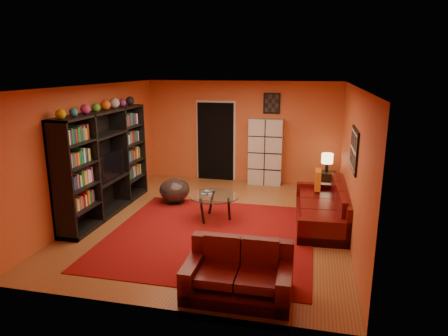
% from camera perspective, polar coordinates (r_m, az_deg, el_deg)
% --- Properties ---
extents(floor, '(6.00, 6.00, 0.00)m').
position_cam_1_polar(floor, '(7.91, -1.35, -7.55)').
color(floor, brown).
rests_on(floor, ground).
extents(ceiling, '(6.00, 6.00, 0.00)m').
position_cam_1_polar(ceiling, '(7.35, -1.47, 11.63)').
color(ceiling, white).
rests_on(ceiling, wall_back).
extents(wall_back, '(6.00, 0.00, 6.00)m').
position_cam_1_polar(wall_back, '(10.41, 2.60, 5.19)').
color(wall_back, '#C4552B').
rests_on(wall_back, floor).
extents(wall_front, '(6.00, 0.00, 6.00)m').
position_cam_1_polar(wall_front, '(4.78, -10.20, -5.98)').
color(wall_front, '#C4552B').
rests_on(wall_front, floor).
extents(wall_left, '(0.00, 6.00, 6.00)m').
position_cam_1_polar(wall_left, '(8.47, -18.07, 2.41)').
color(wall_left, '#C4552B').
rests_on(wall_left, floor).
extents(wall_right, '(0.00, 6.00, 6.00)m').
position_cam_1_polar(wall_right, '(7.34, 17.89, 0.68)').
color(wall_right, '#C4552B').
rests_on(wall_right, floor).
extents(rug, '(3.60, 3.60, 0.01)m').
position_cam_1_polar(rug, '(7.25, -1.93, -9.57)').
color(rug, '#5E0A0B').
rests_on(rug, floor).
extents(doorway, '(0.95, 0.10, 2.04)m').
position_cam_1_polar(doorway, '(10.56, -1.20, 3.79)').
color(doorway, black).
rests_on(doorway, floor).
extents(wall_art_right, '(0.03, 1.00, 0.70)m').
position_cam_1_polar(wall_art_right, '(6.98, 18.11, 2.52)').
color(wall_art_right, black).
rests_on(wall_art_right, wall_right).
extents(wall_art_back, '(0.42, 0.03, 0.52)m').
position_cam_1_polar(wall_art_back, '(10.19, 6.84, 9.16)').
color(wall_art_back, black).
rests_on(wall_art_back, wall_back).
extents(entertainment_unit, '(0.45, 3.00, 2.10)m').
position_cam_1_polar(entertainment_unit, '(8.41, -16.62, 0.69)').
color(entertainment_unit, black).
rests_on(entertainment_unit, floor).
extents(tv, '(0.96, 0.13, 0.56)m').
position_cam_1_polar(tv, '(8.37, -16.40, 0.27)').
color(tv, black).
rests_on(tv, entertainment_unit).
extents(sofa, '(1.09, 2.41, 0.85)m').
position_cam_1_polar(sofa, '(8.00, 14.52, -5.60)').
color(sofa, '#45090A').
rests_on(sofa, rug).
extents(loveseat, '(1.40, 0.85, 0.85)m').
position_cam_1_polar(loveseat, '(5.46, 2.16, -14.77)').
color(loveseat, '#45090A').
rests_on(loveseat, rug).
extents(throw_pillow, '(0.12, 0.42, 0.42)m').
position_cam_1_polar(throw_pillow, '(8.63, 13.26, -1.63)').
color(throw_pillow, orange).
rests_on(throw_pillow, sofa).
extents(coffee_table, '(0.98, 0.98, 0.49)m').
position_cam_1_polar(coffee_table, '(7.82, -1.42, -4.28)').
color(coffee_table, silver).
rests_on(coffee_table, floor).
extents(storage_cabinet, '(0.85, 0.38, 1.68)m').
position_cam_1_polar(storage_cabinet, '(10.20, 5.94, 2.32)').
color(storage_cabinet, beige).
rests_on(storage_cabinet, floor).
extents(bowl_chair, '(0.67, 0.67, 0.55)m').
position_cam_1_polar(bowl_chair, '(8.89, -7.08, -3.15)').
color(bowl_chair, black).
rests_on(bowl_chair, floor).
extents(side_table, '(0.48, 0.48, 0.50)m').
position_cam_1_polar(side_table, '(9.90, 14.34, -1.95)').
color(side_table, black).
rests_on(side_table, floor).
extents(table_lamp, '(0.27, 0.27, 0.45)m').
position_cam_1_polar(table_lamp, '(9.76, 14.54, 1.24)').
color(table_lamp, black).
rests_on(table_lamp, side_table).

